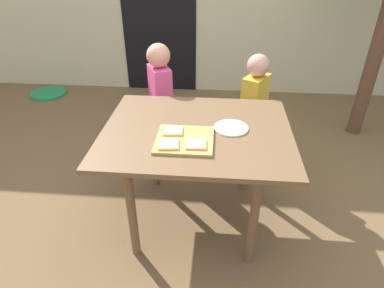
{
  "coord_description": "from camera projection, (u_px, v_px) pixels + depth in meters",
  "views": [
    {
      "loc": [
        0.12,
        -1.76,
        1.72
      ],
      "look_at": [
        -0.03,
        0.0,
        0.62
      ],
      "focal_mm": 30.98,
      "sensor_mm": 36.0,
      "label": 1
    }
  ],
  "objects": [
    {
      "name": "cutting_board",
      "position": [
        185.0,
        140.0,
        1.9
      ],
      "size": [
        0.33,
        0.32,
        0.02
      ],
      "primitive_type": "cube",
      "color": "tan",
      "rests_on": "dining_table"
    },
    {
      "name": "child_right",
      "position": [
        254.0,
        105.0,
        2.68
      ],
      "size": [
        0.24,
        0.28,
        0.99
      ],
      "color": "#3B3647",
      "rests_on": "ground"
    },
    {
      "name": "child_left",
      "position": [
        161.0,
        96.0,
        2.73
      ],
      "size": [
        0.23,
        0.28,
        1.04
      ],
      "color": "#39466C",
      "rests_on": "ground"
    },
    {
      "name": "pizza_slice_near_left",
      "position": [
        169.0,
        144.0,
        1.83
      ],
      "size": [
        0.12,
        0.12,
        0.01
      ],
      "color": "#E2B460",
      "rests_on": "cutting_board"
    },
    {
      "name": "house_door",
      "position": [
        158.0,
        9.0,
        3.93
      ],
      "size": [
        0.9,
        0.02,
        2.0
      ],
      "primitive_type": "cube",
      "color": "black",
      "rests_on": "ground"
    },
    {
      "name": "dining_table",
      "position": [
        197.0,
        141.0,
        2.07
      ],
      "size": [
        1.15,
        0.95,
        0.72
      ],
      "color": "brown",
      "rests_on": "ground"
    },
    {
      "name": "plate_white_right",
      "position": [
        231.0,
        128.0,
        2.03
      ],
      "size": [
        0.21,
        0.21,
        0.01
      ],
      "primitive_type": "cylinder",
      "color": "white",
      "rests_on": "dining_table"
    },
    {
      "name": "pizza_slice_near_right",
      "position": [
        196.0,
        144.0,
        1.83
      ],
      "size": [
        0.12,
        0.11,
        0.01
      ],
      "color": "#E2B460",
      "rests_on": "cutting_board"
    },
    {
      "name": "pizza_slice_far_left",
      "position": [
        173.0,
        131.0,
        1.96
      ],
      "size": [
        0.12,
        0.11,
        0.01
      ],
      "color": "#E2B460",
      "rests_on": "cutting_board"
    },
    {
      "name": "ground_plane",
      "position": [
        196.0,
        216.0,
        2.41
      ],
      "size": [
        16.0,
        16.0,
        0.0
      ],
      "primitive_type": "plane",
      "color": "brown"
    },
    {
      "name": "garden_hose_coil",
      "position": [
        49.0,
        93.0,
        4.27
      ],
      "size": [
        0.44,
        0.44,
        0.03
      ],
      "primitive_type": "cylinder",
      "color": "#1F8C4E",
      "rests_on": "ground"
    }
  ]
}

